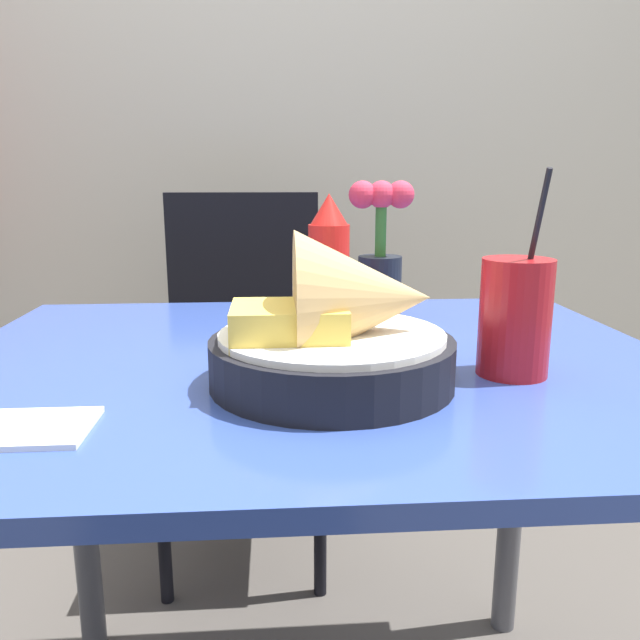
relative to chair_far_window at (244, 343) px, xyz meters
The scene contains 8 objects.
wall_window 0.92m from the chair_far_window, 75.55° to the left, with size 7.00×0.06×2.60m.
dining_table 0.78m from the chair_far_window, 80.05° to the right, with size 1.00×0.80×0.73m.
chair_far_window is the anchor object (origin of this frame).
food_basket 0.93m from the chair_far_window, 79.56° to the right, with size 0.29×0.29×0.18m.
ketchup_bottle 0.71m from the chair_far_window, 74.90° to the right, with size 0.06×0.06×0.22m.
drink_cup 0.97m from the chair_far_window, 66.16° to the right, with size 0.09×0.09×0.25m.
flower_vase 0.64m from the chair_far_window, 62.11° to the right, with size 0.11×0.08×0.24m.
napkin 1.03m from the chair_far_window, 99.04° to the right, with size 0.12×0.10×0.01m.
Camera 1 is at (-0.05, -0.82, 0.97)m, focal length 35.00 mm.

